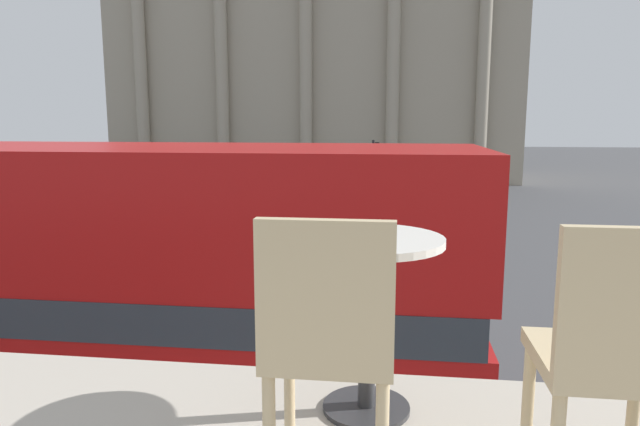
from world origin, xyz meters
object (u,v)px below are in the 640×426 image
at_px(cafe_chair_0, 329,339).
at_px(pedestrian_white, 396,222).
at_px(traffic_light_near, 276,202).
at_px(pedestrian_blue, 227,193).
at_px(double_decker_bus, 52,292).
at_px(traffic_light_far, 375,167).
at_px(plaza_building_left, 317,67).
at_px(car_black, 380,190).
at_px(car_white, 277,212).
at_px(cafe_chair_1, 614,354).
at_px(traffic_light_mid, 251,187).
at_px(cafe_dining_table, 368,285).
at_px(pedestrian_olive, 231,214).
at_px(pedestrian_black, 373,243).

distance_m(cafe_chair_0, pedestrian_white, 19.10).
relative_size(traffic_light_near, pedestrian_blue, 2.30).
xyz_separation_m(double_decker_bus, traffic_light_far, (3.52, 20.62, 0.01)).
relative_size(plaza_building_left, traffic_light_far, 8.55).
bearing_deg(cafe_chair_0, car_black, 98.73).
height_order(double_decker_bus, car_black, double_decker_bus).
distance_m(double_decker_bus, traffic_light_far, 20.92).
bearing_deg(car_black, car_white, -142.80).
relative_size(double_decker_bus, car_black, 2.60).
bearing_deg(traffic_light_near, double_decker_bus, -101.25).
relative_size(cafe_chair_1, traffic_light_mid, 0.27).
bearing_deg(cafe_dining_table, cafe_chair_1, -36.70).
relative_size(car_black, pedestrian_white, 2.48).
relative_size(car_white, pedestrian_olive, 2.37).
xyz_separation_m(double_decker_bus, car_white, (-0.54, 17.27, -1.71)).
distance_m(traffic_light_far, pedestrian_blue, 7.56).
bearing_deg(car_black, pedestrian_olive, -141.56).
bearing_deg(cafe_chair_0, pedestrian_black, 99.14).
xyz_separation_m(plaza_building_left, traffic_light_far, (5.45, -19.94, -6.45)).
bearing_deg(car_black, pedestrian_blue, -175.64).
bearing_deg(traffic_light_far, car_black, 87.65).
height_order(cafe_dining_table, cafe_chair_1, cafe_chair_1).
bearing_deg(cafe_dining_table, cafe_chair_0, -100.11).
xyz_separation_m(cafe_dining_table, traffic_light_near, (-2.84, 11.87, -1.42)).
distance_m(cafe_chair_0, pedestrian_black, 15.42).
relative_size(traffic_light_near, traffic_light_far, 1.07).
relative_size(cafe_chair_1, pedestrian_blue, 0.53).
height_order(traffic_light_mid, pedestrian_white, traffic_light_mid).
relative_size(traffic_light_near, pedestrian_olive, 2.22).
bearing_deg(double_decker_bus, pedestrian_blue, 99.55).
distance_m(cafe_dining_table, car_white, 22.52).
relative_size(cafe_chair_1, car_white, 0.22).
height_order(double_decker_bus, car_white, double_decker_bus).
height_order(cafe_chair_1, traffic_light_far, cafe_chair_1).
height_order(cafe_dining_table, pedestrian_white, cafe_dining_table).
relative_size(pedestrian_white, pedestrian_blue, 0.99).
relative_size(cafe_chair_0, plaza_building_left, 0.03).
bearing_deg(car_black, cafe_chair_1, -112.49).
bearing_deg(pedestrian_white, cafe_dining_table, 77.71).
distance_m(traffic_light_near, car_black, 18.18).
bearing_deg(car_black, pedestrian_white, -110.79).
bearing_deg(plaza_building_left, double_decker_bus, -87.29).
bearing_deg(cafe_chair_0, car_white, 109.82).
xyz_separation_m(traffic_light_near, pedestrian_white, (3.09, 6.46, -1.59)).
bearing_deg(car_black, plaza_building_left, 85.34).
height_order(car_white, pedestrian_black, pedestrian_black).
bearing_deg(plaza_building_left, car_black, -69.67).
bearing_deg(pedestrian_black, car_black, -103.20).
height_order(traffic_light_near, traffic_light_mid, traffic_light_near).
height_order(traffic_light_mid, traffic_light_far, traffic_light_far).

